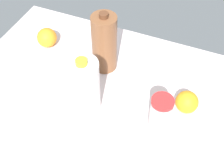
# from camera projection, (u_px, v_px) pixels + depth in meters

# --- Properties ---
(countertop) EXTENTS (1.20, 0.76, 0.03)m
(countertop) POSITION_uv_depth(u_px,v_px,m) (112.00, 94.00, 1.24)
(countertop) COLOR silver
(countertop) RESTS_ON ground
(milk_jug) EXTENTS (0.11, 0.11, 0.25)m
(milk_jug) POSITION_uv_depth(u_px,v_px,m) (84.00, 87.00, 1.09)
(milk_jug) COLOR white
(milk_jug) RESTS_ON countertop
(tumbler_cup) EXTENTS (0.07, 0.07, 0.18)m
(tumbler_cup) POSITION_uv_depth(u_px,v_px,m) (160.00, 116.00, 1.04)
(tumbler_cup) COLOR beige
(tumbler_cup) RESTS_ON countertop
(chocolate_milk_jug) EXTENTS (0.10, 0.10, 0.27)m
(chocolate_milk_jug) POSITION_uv_depth(u_px,v_px,m) (104.00, 43.00, 1.23)
(chocolate_milk_jug) COLOR brown
(chocolate_milk_jug) RESTS_ON countertop
(orange_far_back) EXTENTS (0.08, 0.08, 0.08)m
(orange_far_back) POSITION_uv_depth(u_px,v_px,m) (187.00, 102.00, 1.14)
(orange_far_back) COLOR orange
(orange_far_back) RESTS_ON countertop
(orange_by_jug) EXTENTS (0.09, 0.09, 0.09)m
(orange_by_jug) POSITION_uv_depth(u_px,v_px,m) (47.00, 38.00, 1.38)
(orange_by_jug) COLOR orange
(orange_by_jug) RESTS_ON countertop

